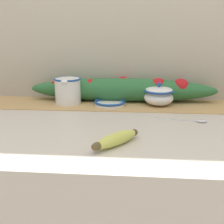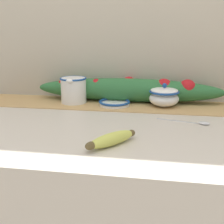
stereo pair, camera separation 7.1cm
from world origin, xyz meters
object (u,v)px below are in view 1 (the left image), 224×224
at_px(sugar_bowl, 159,95).
at_px(banana, 116,139).
at_px(cream_pitcher, 68,90).
at_px(spoon, 197,121).
at_px(small_dish, 110,103).

distance_m(sugar_bowl, banana, 0.48).
relative_size(cream_pitcher, banana, 0.92).
bearing_deg(banana, sugar_bowl, 71.27).
relative_size(sugar_bowl, spoon, 0.68).
bearing_deg(small_dish, spoon, -30.57).
bearing_deg(banana, spoon, 40.63).
distance_m(small_dish, banana, 0.44).
xyz_separation_m(sugar_bowl, small_dish, (-0.21, -0.02, -0.03)).
xyz_separation_m(small_dish, spoon, (0.34, -0.20, -0.01)).
bearing_deg(sugar_bowl, banana, -108.73).
relative_size(sugar_bowl, small_dish, 0.94).
distance_m(cream_pitcher, banana, 0.52).
relative_size(sugar_bowl, banana, 0.85).
bearing_deg(cream_pitcher, banana, -61.62).
distance_m(sugar_bowl, small_dish, 0.22).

